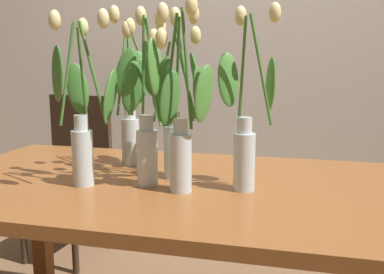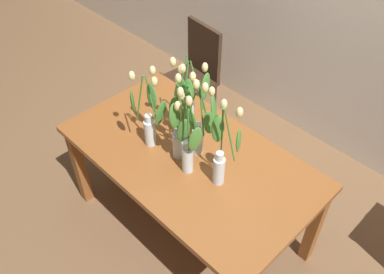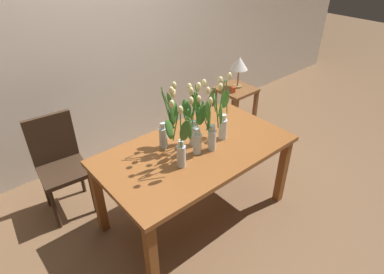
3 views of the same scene
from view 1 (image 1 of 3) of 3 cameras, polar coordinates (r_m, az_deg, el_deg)
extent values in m
cube|color=silver|center=(2.91, 5.47, 14.29)|extent=(9.00, 0.10, 2.70)
cube|color=brown|center=(1.48, -3.78, -6.52)|extent=(1.60, 0.90, 0.04)
cube|color=brown|center=(2.24, -19.15, -11.10)|extent=(0.07, 0.07, 0.70)
cube|color=brown|center=(1.94, 22.48, -14.84)|extent=(0.07, 0.07, 0.70)
cylinder|color=silver|center=(1.68, -8.05, -0.64)|extent=(0.07, 0.07, 0.18)
cylinder|color=silver|center=(1.67, -8.15, 3.24)|extent=(0.04, 0.04, 0.05)
cylinder|color=silver|center=(1.69, -8.02, -1.64)|extent=(0.06, 0.06, 0.11)
cylinder|color=#3D752D|center=(1.60, -8.12, 8.38)|extent=(0.05, 0.09, 0.30)
ellipsoid|color=#F4E093|center=(1.55, -8.12, 14.10)|extent=(0.04, 0.04, 0.06)
ellipsoid|color=#427F33|center=(1.56, -6.94, 8.11)|extent=(0.09, 0.07, 0.17)
cylinder|color=#3D752D|center=(1.59, -9.15, 9.06)|extent=(0.01, 0.12, 0.34)
ellipsoid|color=#F4E093|center=(1.54, -10.15, 15.55)|extent=(0.04, 0.04, 0.06)
ellipsoid|color=#427F33|center=(1.54, -8.68, 8.45)|extent=(0.10, 0.05, 0.18)
cylinder|color=#3D752D|center=(1.63, -6.02, 8.50)|extent=(0.12, 0.01, 0.30)
ellipsoid|color=#F4E093|center=(1.61, -4.06, 14.10)|extent=(0.04, 0.04, 0.06)
ellipsoid|color=#427F33|center=(1.64, -4.32, 8.64)|extent=(0.04, 0.11, 0.18)
cylinder|color=#3D752D|center=(1.60, -8.32, 8.21)|extent=(0.04, 0.10, 0.29)
ellipsoid|color=#F4E093|center=(1.55, -8.50, 13.74)|extent=(0.04, 0.04, 0.06)
ellipsoid|color=#427F33|center=(1.56, -7.27, 7.05)|extent=(0.09, 0.05, 0.18)
cylinder|color=silver|center=(1.33, -1.49, -3.45)|extent=(0.07, 0.07, 0.18)
cylinder|color=silver|center=(1.31, -1.52, 1.44)|extent=(0.04, 0.04, 0.05)
cylinder|color=silver|center=(1.34, -1.49, -4.69)|extent=(0.06, 0.06, 0.11)
cylinder|color=#3D752D|center=(1.31, -2.86, 8.61)|extent=(0.05, 0.01, 0.34)
ellipsoid|color=#F4E093|center=(1.32, -3.87, 15.93)|extent=(0.04, 0.04, 0.06)
ellipsoid|color=#4C8E38|center=(1.30, -5.05, 9.15)|extent=(0.04, 0.08, 0.17)
cylinder|color=#3D752D|center=(1.36, -1.90, 8.65)|extent=(0.05, 0.11, 0.32)
ellipsoid|color=#F4E093|center=(1.42, -2.23, 15.48)|extent=(0.04, 0.04, 0.06)
ellipsoid|color=#4C8E38|center=(1.40, -3.24, 5.90)|extent=(0.08, 0.07, 0.18)
cylinder|color=#3D752D|center=(1.28, -0.69, 8.87)|extent=(0.04, 0.03, 0.35)
ellipsoid|color=#F4E093|center=(1.27, -0.08, 16.78)|extent=(0.04, 0.04, 0.06)
ellipsoid|color=#4C8E38|center=(1.27, 1.54, 5.70)|extent=(0.07, 0.09, 0.18)
cylinder|color=silver|center=(1.36, 6.85, -3.26)|extent=(0.07, 0.07, 0.18)
cylinder|color=silver|center=(1.34, 6.95, 1.53)|extent=(0.04, 0.04, 0.05)
cylinder|color=silver|center=(1.37, 6.82, -4.49)|extent=(0.06, 0.06, 0.11)
cylinder|color=#478433|center=(1.34, 9.04, 8.57)|extent=(0.08, 0.04, 0.33)
ellipsoid|color=#F4E093|center=(1.35, 10.82, 15.73)|extent=(0.04, 0.04, 0.06)
ellipsoid|color=#4C8E38|center=(1.38, 10.24, 6.79)|extent=(0.06, 0.09, 0.18)
cylinder|color=#478433|center=(1.35, 6.60, 8.48)|extent=(0.03, 0.04, 0.33)
ellipsoid|color=#F4E093|center=(1.37, 6.41, 15.47)|extent=(0.04, 0.04, 0.06)
ellipsoid|color=#4C8E38|center=(1.37, 4.76, 7.50)|extent=(0.09, 0.08, 0.17)
cylinder|color=silver|center=(1.41, -5.88, -2.77)|extent=(0.07, 0.07, 0.18)
cylinder|color=silver|center=(1.39, -5.97, 1.87)|extent=(0.04, 0.04, 0.05)
cylinder|color=silver|center=(1.41, -5.86, -3.95)|extent=(0.06, 0.06, 0.11)
cylinder|color=#478433|center=(1.40, -6.39, 8.67)|extent=(0.03, 0.04, 0.34)
ellipsoid|color=#F4E093|center=(1.43, -6.74, 15.49)|extent=(0.04, 0.04, 0.06)
ellipsoid|color=#427F33|center=(1.44, -7.84, 6.50)|extent=(0.09, 0.06, 0.18)
cylinder|color=#478433|center=(1.43, -5.01, 8.68)|extent=(0.02, 0.10, 0.32)
ellipsoid|color=#F4E093|center=(1.48, -4.24, 15.26)|extent=(0.04, 0.04, 0.06)
ellipsoid|color=#427F33|center=(1.47, -5.31, 8.46)|extent=(0.10, 0.06, 0.18)
cylinder|color=#478433|center=(1.33, -4.95, 7.01)|extent=(0.07, 0.06, 0.25)
ellipsoid|color=#F4E093|center=(1.29, -4.04, 12.77)|extent=(0.04, 0.04, 0.06)
ellipsoid|color=#427F33|center=(1.31, -2.92, 5.08)|extent=(0.08, 0.08, 0.18)
cylinder|color=silver|center=(1.44, -14.13, -2.70)|extent=(0.07, 0.07, 0.18)
cylinder|color=silver|center=(1.42, -14.33, 1.82)|extent=(0.04, 0.04, 0.05)
cylinder|color=silver|center=(1.45, -14.08, -3.85)|extent=(0.06, 0.06, 0.11)
cylinder|color=#3D752D|center=(1.38, -12.84, 8.15)|extent=(0.09, 0.01, 0.32)
ellipsoid|color=#F4E093|center=(1.37, -11.57, 14.95)|extent=(0.04, 0.04, 0.06)
ellipsoid|color=#427F33|center=(1.39, -10.66, 5.32)|extent=(0.04, 0.11, 0.18)
cylinder|color=#3D752D|center=(1.45, -14.18, 7.83)|extent=(0.02, 0.07, 0.30)
ellipsoid|color=#F4E093|center=(1.48, -14.12, 13.77)|extent=(0.04, 0.04, 0.06)
ellipsoid|color=#427F33|center=(1.50, -14.76, 6.17)|extent=(0.10, 0.05, 0.18)
cylinder|color=#3D752D|center=(1.39, -16.06, 7.92)|extent=(0.04, 0.05, 0.31)
ellipsoid|color=#F4E093|center=(1.39, -17.55, 14.40)|extent=(0.04, 0.04, 0.06)
ellipsoid|color=#427F33|center=(1.35, -17.23, 7.90)|extent=(0.09, 0.08, 0.18)
cylinder|color=silver|center=(1.49, -2.40, -1.98)|extent=(0.07, 0.07, 0.18)
cylinder|color=silver|center=(1.47, -2.44, 2.40)|extent=(0.04, 0.04, 0.05)
cylinder|color=silver|center=(1.50, -2.39, -3.10)|extent=(0.06, 0.06, 0.11)
cylinder|color=#3D752D|center=(1.42, -3.79, 7.29)|extent=(0.04, 0.09, 0.26)
ellipsoid|color=#F4E093|center=(1.38, -5.04, 12.73)|extent=(0.04, 0.04, 0.06)
ellipsoid|color=#427F33|center=(1.37, -3.90, 6.88)|extent=(0.11, 0.05, 0.18)
cylinder|color=#3D752D|center=(1.47, -0.83, 7.70)|extent=(0.07, 0.04, 0.28)
ellipsoid|color=#F4E093|center=(1.47, 0.47, 13.18)|extent=(0.04, 0.04, 0.06)
ellipsoid|color=#427F33|center=(1.50, 0.52, 7.94)|extent=(0.09, 0.08, 0.18)
cylinder|color=#3D752D|center=(1.43, -1.02, 8.86)|extent=(0.08, 0.03, 0.34)
ellipsoid|color=#F4E093|center=(1.42, 0.20, 15.78)|extent=(0.04, 0.04, 0.06)
ellipsoid|color=#427F33|center=(1.43, 1.00, 5.95)|extent=(0.05, 0.09, 0.18)
cube|color=#382619|center=(2.61, -16.33, -5.62)|extent=(0.44, 0.44, 0.04)
cylinder|color=#382619|center=(2.46, -15.15, -12.35)|extent=(0.04, 0.04, 0.43)
cylinder|color=#382619|center=(2.66, -21.29, -10.95)|extent=(0.04, 0.04, 0.43)
cylinder|color=#382619|center=(2.72, -11.00, -9.90)|extent=(0.04, 0.04, 0.43)
cylinder|color=#382619|center=(2.90, -16.85, -8.86)|extent=(0.04, 0.04, 0.43)
cube|color=#382619|center=(2.69, -14.36, 0.45)|extent=(0.40, 0.08, 0.46)
camera|label=2|loc=(1.62, 111.19, 56.11)|focal=38.20mm
camera|label=3|loc=(2.20, -91.14, 30.54)|focal=30.21mm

